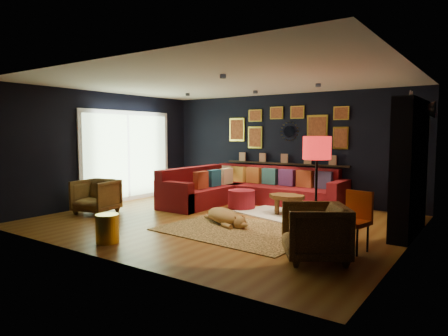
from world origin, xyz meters
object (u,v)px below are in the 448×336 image
Objects in this scene: gold_stool at (107,228)px; floor_lamp at (317,152)px; coffee_table at (287,199)px; armchair_right at (315,229)px; sectional at (244,190)px; armchair_left at (96,195)px; orange_chair at (356,216)px; pouf at (241,199)px; dog at (223,213)px.

floor_lamp reaches higher than gold_stool.
floor_lamp reaches higher than coffee_table.
armchair_right is at bearing 19.15° from gold_stool.
sectional is 4.40× the size of armchair_left.
armchair_left is at bearing -164.15° from orange_chair.
armchair_right reaches higher than pouf.
armchair_right is at bearing -56.80° from coffee_table.
orange_chair is (3.27, -2.31, 0.17)m from sectional.
pouf is 1.51m from dog.
armchair_right reaches higher than coffee_table.
sectional is 0.67m from pouf.
gold_stool is at bearing -138.65° from floor_lamp.
armchair_right is at bearing -102.43° from orange_chair.
armchair_right is at bearing -68.59° from floor_lamp.
coffee_table is 2.51m from orange_chair.
armchair_left is 2.40m from gold_stool.
armchair_left is (-1.94, -2.69, 0.07)m from sectional.
sectional is 2.76× the size of dog.
floor_lamp is at bearing 161.32° from orange_chair.
gold_stool is 0.35× the size of dog.
gold_stool is (-0.24, -3.43, -0.01)m from pouf.
pouf is 0.76× the size of armchair_left.
sectional is at bearing 143.48° from floor_lamp.
armchair_right is at bearing -1.68° from dog.
coffee_table is 2.83m from armchair_right.
gold_stool is at bearing -94.07° from pouf.
sectional is at bearing 135.01° from dog.
armchair_left is 0.63× the size of dog.
gold_stool is at bearing -89.18° from sectional.
pouf is (-1.11, 0.05, -0.12)m from coffee_table.
armchair_right reaches higher than dog.
floor_lamp is at bearing -36.52° from sectional.
dog is at bearing -174.97° from floor_lamp.
orange_chair is (3.22, 1.71, 0.28)m from gold_stool.
armchair_left is at bearing -148.53° from coffee_table.
armchair_left reaches higher than dog.
pouf is at bearing 132.66° from dog.
armchair_right is 2.39m from dog.
sectional is at bearing 90.82° from gold_stool.
sectional reaches higher than coffee_table.
dog is at bearing -147.94° from armchair_right.
pouf reaches higher than dog.
sectional reaches higher than orange_chair.
armchair_left is at bearing -169.44° from floor_lamp.
pouf is 1.36× the size of gold_stool.
floor_lamp is at bearing -47.95° from coffee_table.
armchair_right is (1.55, -2.37, 0.07)m from coffee_table.
coffee_table is 1.93m from floor_lamp.
coffee_table is at bearing 149.87° from orange_chair.
sectional is at bearing 156.51° from orange_chair.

